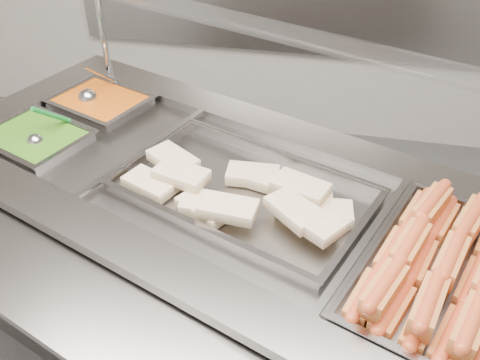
% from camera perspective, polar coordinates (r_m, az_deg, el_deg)
% --- Properties ---
extents(steam_counter, '(2.28, 1.63, 1.00)m').
position_cam_1_polar(steam_counter, '(2.02, -1.33, -11.44)').
color(steam_counter, slate).
rests_on(steam_counter, ground).
extents(tray_rail, '(1.96, 1.09, 0.06)m').
position_cam_1_polar(tray_rail, '(1.42, -15.07, -13.28)').
color(tray_rail, gray).
rests_on(tray_rail, steam_counter).
extents(sneeze_guard, '(1.82, 0.98, 0.49)m').
position_cam_1_polar(sneeze_guard, '(1.67, 3.15, 15.42)').
color(sneeze_guard, silver).
rests_on(sneeze_guard, steam_counter).
extents(pan_hotdogs, '(0.58, 0.71, 0.11)m').
position_cam_1_polar(pan_hotdogs, '(1.53, 20.71, -10.14)').
color(pan_hotdogs, gray).
rests_on(pan_hotdogs, steam_counter).
extents(pan_wraps, '(0.87, 0.69, 0.08)m').
position_cam_1_polar(pan_wraps, '(1.67, 0.32, -1.62)').
color(pan_wraps, gray).
rests_on(pan_wraps, steam_counter).
extents(pan_beans, '(0.41, 0.37, 0.11)m').
position_cam_1_polar(pan_beans, '(2.22, -14.50, 7.25)').
color(pan_beans, gray).
rests_on(pan_beans, steam_counter).
extents(pan_peas, '(0.41, 0.37, 0.11)m').
position_cam_1_polar(pan_peas, '(2.06, -20.83, 3.35)').
color(pan_peas, gray).
rests_on(pan_peas, steam_counter).
extents(hotdogs_in_buns, '(0.48, 0.65, 0.13)m').
position_cam_1_polar(hotdogs_in_buns, '(1.48, 20.64, -8.67)').
color(hotdogs_in_buns, '#AD5524').
rests_on(hotdogs_in_buns, pan_hotdogs).
extents(tortilla_wraps, '(0.73, 0.39, 0.08)m').
position_cam_1_polar(tortilla_wraps, '(1.61, 1.11, -1.66)').
color(tortilla_wraps, beige).
rests_on(tortilla_wraps, pan_wraps).
extents(ladle, '(0.11, 0.20, 0.17)m').
position_cam_1_polar(ladle, '(2.22, -15.81, 8.54)').
color(ladle, '#B5B5BA').
rests_on(ladle, pan_beans).
extents(serving_spoon, '(0.10, 0.19, 0.16)m').
position_cam_1_polar(serving_spoon, '(2.00, -20.69, 4.31)').
color(serving_spoon, '#B5B5BA').
rests_on(serving_spoon, pan_peas).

